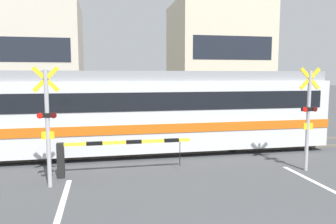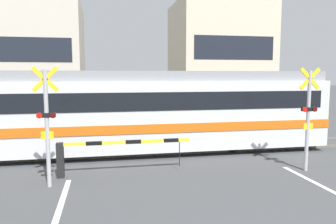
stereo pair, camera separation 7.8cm
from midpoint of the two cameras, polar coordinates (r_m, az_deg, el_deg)
name	(u,v)px [view 2 (the right image)]	position (r m, az deg, el deg)	size (l,w,h in m)	color
rail_track_near	(168,154)	(12.32, 0.27, -7.27)	(50.00, 0.10, 0.08)	#6B6051
rail_track_far	(162,146)	(13.69, -0.93, -5.87)	(50.00, 0.10, 0.08)	#6B6051
commuter_train	(74,110)	(12.56, -15.96, 0.28)	(19.26, 2.79, 3.11)	silver
crossing_barrier_near	(98,150)	(9.92, -11.92, -6.57)	(3.95, 0.20, 1.02)	black
crossing_barrier_far	(203,119)	(16.48, 6.29, -1.28)	(3.95, 0.20, 1.02)	black
crossing_signal_left	(47,121)	(9.11, -20.12, -1.53)	(0.68, 0.15, 3.20)	#B2B2B7
crossing_signal_right	(308,114)	(10.92, 23.42, -0.40)	(0.68, 0.15, 3.20)	#B2B2B7
pedestrian	(167,112)	(17.76, -0.02, -0.01)	(0.38, 0.22, 1.67)	#33384C
building_left_of_street	(42,58)	(28.74, -21.06, 8.72)	(6.45, 7.32, 8.60)	beige
building_right_of_street	(218,56)	(30.16, 8.86, 9.58)	(7.87, 7.32, 9.27)	beige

